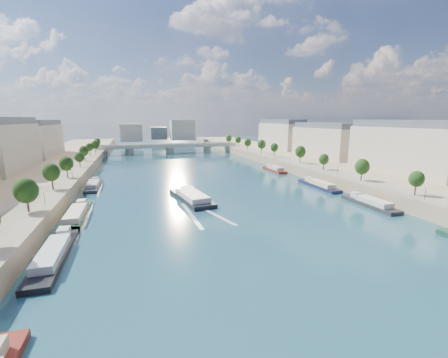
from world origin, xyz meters
TOP-DOWN VIEW (x-y plane):
  - ground at (0.00, 100.00)m, footprint 700.00×700.00m
  - quay_left at (-72.00, 100.00)m, footprint 44.00×520.00m
  - quay_right at (72.00, 100.00)m, footprint 44.00×520.00m
  - pave_left at (-57.00, 100.00)m, footprint 14.00×520.00m
  - pave_right at (57.00, 100.00)m, footprint 14.00×520.00m
  - trees_left at (-55.00, 102.00)m, footprint 4.80×268.80m
  - trees_right at (55.00, 110.00)m, footprint 4.80×268.80m
  - lamps_left at (-52.50, 90.00)m, footprint 0.36×200.36m
  - lamps_right at (52.50, 105.00)m, footprint 0.36×200.36m
  - buildings_right at (85.00, 112.00)m, footprint 16.00×226.00m
  - skyline at (3.19, 319.52)m, footprint 79.00×42.00m
  - bridge at (0.00, 231.32)m, footprint 112.00×12.00m
  - tour_barge at (-9.87, 82.51)m, footprint 12.28×28.58m
  - wake at (-9.87, 65.91)m, footprint 11.75×26.03m
  - moored_barges_left at (-45.50, 45.38)m, footprint 5.00×159.03m
  - moored_barges_right at (45.50, 56.73)m, footprint 5.00×163.14m

SIDE VIEW (x-z plane):
  - ground at x=0.00m, z-range 0.00..0.00m
  - wake at x=-9.87m, z-range 0.00..0.04m
  - moored_barges_left at x=-45.50m, z-range -0.96..2.64m
  - moored_barges_right at x=45.50m, z-range -0.96..2.64m
  - tour_barge at x=-9.87m, z-range -0.85..2.93m
  - quay_left at x=-72.00m, z-range 0.00..5.00m
  - quay_right at x=72.00m, z-range 0.00..5.00m
  - pave_left at x=-57.00m, z-range 5.00..5.10m
  - pave_right at x=57.00m, z-range 5.00..5.10m
  - bridge at x=0.00m, z-range 1.01..9.16m
  - lamps_left at x=-52.50m, z-range 5.64..9.92m
  - lamps_right at x=52.50m, z-range 5.64..9.92m
  - trees_left at x=-55.00m, z-range 6.35..14.61m
  - trees_right at x=55.00m, z-range 6.35..14.61m
  - skyline at x=3.19m, z-range 3.66..25.66m
  - buildings_right at x=85.00m, z-range 4.85..28.05m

